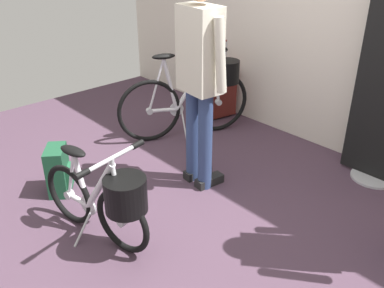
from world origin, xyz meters
TOP-DOWN VIEW (x-y plane):
  - ground_plane at (0.00, 0.00)m, footprint 6.06×6.06m
  - folding_bike_foreground at (-0.26, -0.49)m, footprint 0.94×0.53m
  - display_bike_left at (-1.10, 1.07)m, footprint 0.65×1.25m
  - visitor_browsing at (-0.40, 0.45)m, footprint 0.53×0.30m
  - rolling_suitcase at (-1.26, 1.55)m, footprint 0.25×0.39m
  - backpack_on_floor at (-1.04, -0.45)m, footprint 0.28×0.26m

SIDE VIEW (x-z plane):
  - ground_plane at x=0.00m, z-range 0.00..0.00m
  - backpack_on_floor at x=-1.04m, z-range 0.00..0.38m
  - rolling_suitcase at x=-1.26m, z-range -0.13..0.70m
  - folding_bike_foreground at x=-0.26m, z-range 0.00..0.69m
  - display_bike_left at x=-1.10m, z-range -0.04..0.90m
  - visitor_browsing at x=-0.40m, z-range 0.12..1.76m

